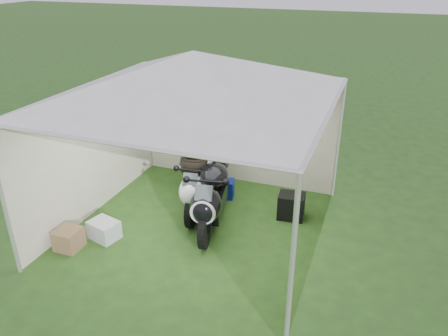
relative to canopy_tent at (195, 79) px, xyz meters
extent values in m
plane|color=#26451A|center=(0.00, -0.03, -2.58)|extent=(80.00, 80.00, 0.00)
cylinder|color=silver|center=(-2.00, -2.03, -1.43)|extent=(0.06, 0.06, 2.30)
cylinder|color=silver|center=(2.00, -2.03, -1.43)|extent=(0.06, 0.06, 2.30)
cylinder|color=silver|center=(-2.00, 1.97, -1.43)|extent=(0.06, 0.06, 2.30)
cylinder|color=silver|center=(2.00, 1.97, -1.43)|extent=(0.06, 0.06, 2.30)
cube|color=silver|center=(0.00, 1.97, -1.43)|extent=(4.00, 0.02, 2.30)
cube|color=silver|center=(-2.00, -0.03, -1.43)|extent=(0.02, 4.00, 2.30)
cube|color=silver|center=(2.00, -0.03, -1.43)|extent=(0.02, 4.00, 2.30)
pyramid|color=silver|center=(0.00, -0.03, 0.07)|extent=(5.66, 5.66, 0.70)
cube|color=#99A5B7|center=(-1.65, 1.95, -0.73)|extent=(0.22, 0.02, 0.28)
cube|color=#99A5B7|center=(-1.30, 1.95, -0.73)|extent=(0.22, 0.02, 0.28)
cube|color=#99A5B7|center=(-0.95, 1.95, -0.73)|extent=(0.22, 0.01, 0.28)
cube|color=#99A5B7|center=(-0.60, 1.95, -0.73)|extent=(0.22, 0.01, 0.28)
cube|color=#99A5B7|center=(-1.65, 1.95, -1.03)|extent=(0.22, 0.02, 0.28)
cube|color=#99A5B7|center=(-1.30, 1.95, -1.03)|extent=(0.22, 0.01, 0.28)
cube|color=#99A5B7|center=(-0.95, 1.95, -1.03)|extent=(0.22, 0.02, 0.28)
cube|color=#99A5B7|center=(-0.60, 1.95, -1.03)|extent=(0.22, 0.01, 0.28)
cylinder|color=#D8590C|center=(0.20, 1.94, -0.63)|extent=(3.20, 0.02, 0.02)
cylinder|color=black|center=(-0.13, -0.01, -2.27)|extent=(0.20, 0.62, 0.61)
cylinder|color=black|center=(-0.35, 1.41, -2.27)|extent=(0.25, 0.63, 0.61)
cube|color=white|center=(-0.23, 0.65, -2.19)|extent=(0.49, 1.02, 0.31)
ellipsoid|color=white|center=(-0.14, 0.09, -1.94)|extent=(0.55, 0.68, 0.51)
ellipsoid|color=white|center=(-0.24, 0.75, -1.78)|extent=(0.54, 0.69, 0.36)
cube|color=black|center=(-0.31, 1.16, -1.84)|extent=(0.36, 0.65, 0.14)
cube|color=white|center=(-0.36, 1.49, -1.76)|extent=(0.27, 0.34, 0.18)
cube|color=black|center=(-0.29, 1.06, -2.01)|extent=(0.19, 0.57, 0.10)
cube|color=#3F474C|center=(-0.12, -0.03, -1.67)|extent=(0.27, 0.18, 0.22)
cylinder|color=black|center=(0.32, -0.48, -2.24)|extent=(0.24, 0.68, 0.67)
cylinder|color=black|center=(0.01, 1.05, -2.24)|extent=(0.30, 0.69, 0.67)
cube|color=black|center=(0.17, 0.23, -2.15)|extent=(0.58, 1.11, 0.33)
ellipsoid|color=black|center=(0.29, -0.37, -1.89)|extent=(0.62, 0.75, 0.56)
ellipsoid|color=black|center=(0.15, 0.34, -1.71)|extent=(0.62, 0.77, 0.39)
cube|color=black|center=(0.06, 0.78, -1.77)|extent=(0.42, 0.71, 0.16)
cube|color=black|center=(-0.01, 1.14, -1.69)|extent=(0.31, 0.38, 0.20)
cube|color=#8A1303|center=(0.08, 0.67, -1.96)|extent=(0.23, 0.62, 0.11)
cube|color=#3F474C|center=(0.32, -0.50, -1.60)|extent=(0.29, 0.21, 0.23)
cylinder|color=white|center=(0.34, -0.61, -1.89)|extent=(0.40, 0.10, 0.40)
cube|color=#1427BC|center=(-0.02, 1.16, -2.40)|extent=(0.52, 0.38, 0.35)
imported|color=black|center=(-0.34, 0.71, -1.57)|extent=(1.15, 1.01, 2.01)
imported|color=#515576|center=(-0.72, 1.32, -1.66)|extent=(0.67, 0.79, 1.83)
cube|color=black|center=(1.41, 0.87, -2.35)|extent=(0.49, 0.41, 0.46)
cube|color=silver|center=(-1.33, -0.85, -2.42)|extent=(0.54, 0.47, 0.31)
cube|color=#846243|center=(-1.69, -1.28, -2.41)|extent=(0.38, 0.38, 0.34)
camera|label=1|loc=(2.64, -5.85, 1.55)|focal=35.00mm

